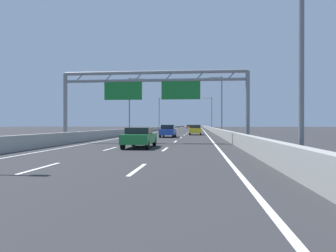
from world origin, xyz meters
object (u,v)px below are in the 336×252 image
streetlamp_right_mid (220,101)px  streetlamp_left_far (160,112)px  blue_car (168,131)px  green_car (140,137)px  streetlamp_right_far (211,111)px  streetlamp_left_mid (131,102)px  red_car (197,127)px  streetlamp_right_near (295,21)px  yellow_car (195,130)px  sign_gantry (153,88)px  orange_car (189,127)px

streetlamp_right_mid → streetlamp_left_far: 42.22m
blue_car → green_car: bearing=-90.7°
streetlamp_right_far → streetlamp_left_mid: bearing=-110.7°
streetlamp_right_far → red_car: (-4.04, 30.46, -4.62)m
streetlamp_right_far → red_car: streetlamp_right_far is taller
streetlamp_right_mid → streetlamp_right_far: same height
streetlamp_left_mid → streetlamp_right_far: same height
streetlamp_right_near → yellow_car: streetlamp_right_near is taller
streetlamp_left_mid → red_car: streetlamp_left_mid is taller
streetlamp_right_mid → streetlamp_left_mid: bearing=180.0°
sign_gantry → orange_car: sign_gantry is taller
streetlamp_left_mid → blue_car: size_ratio=2.09×
orange_car → red_car: bearing=-57.4°
green_car → yellow_car: bearing=82.6°
streetlamp_right_mid → red_car: streetlamp_right_mid is taller
streetlamp_right_mid → orange_car: size_ratio=2.13×
streetlamp_left_far → green_car: bearing=-84.0°
green_car → orange_car: bearing=90.0°
red_car → yellow_car: 73.31m
blue_car → green_car: (-0.21, -17.69, -0.07)m
streetlamp_left_far → orange_car: 36.97m
blue_car → streetlamp_right_mid: bearing=59.7°
yellow_car → green_car: (-3.51, -26.91, -0.05)m
streetlamp_right_near → streetlamp_right_far: size_ratio=1.00×
streetlamp_left_mid → green_car: (7.36, -30.27, -4.68)m
red_car → blue_car: blue_car is taller
sign_gantry → green_car: sign_gantry is taller
streetlamp_left_mid → streetlamp_right_mid: same height
yellow_car → streetlamp_right_mid: bearing=39.7°
sign_gantry → red_car: bearing=87.9°
sign_gantry → streetlamp_right_far: streetlamp_right_far is taller
streetlamp_right_far → yellow_car: streetlamp_right_far is taller
streetlamp_right_mid → red_car: 70.22m
sign_gantry → red_car: (3.47, 94.16, -4.05)m
streetlamp_left_mid → blue_car: bearing=-59.0°
streetlamp_right_near → streetlamp_right_far: 78.98m
sign_gantry → streetlamp_left_mid: 25.33m
yellow_car → orange_car: bearing=92.5°
red_car → blue_car: bearing=-92.3°
yellow_car → streetlamp_right_near: bearing=-83.6°
sign_gantry → yellow_car: (3.45, 20.85, -4.05)m
streetlamp_right_near → orange_car: size_ratio=2.13×
orange_car → green_car: size_ratio=1.03×
streetlamp_right_far → streetlamp_left_far: bearing=180.0°
orange_car → green_car: (-0.04, -105.68, -0.04)m
sign_gantry → red_car: sign_gantry is taller
red_car → green_car: bearing=-92.0°
sign_gantry → streetlamp_left_far: bearing=96.6°
streetlamp_left_far → orange_car: (7.40, 35.92, -4.64)m
streetlamp_right_mid → green_car: (-7.57, -30.27, -4.68)m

